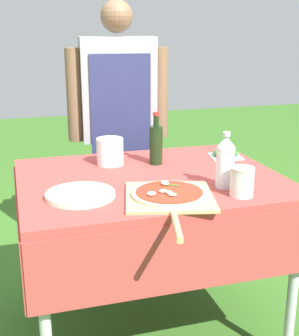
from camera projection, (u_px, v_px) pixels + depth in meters
ground_plane at (150, 327)px, 2.35m from camera, size 12.00×12.00×0.00m
prep_table at (150, 195)px, 2.14m from camera, size 1.18×0.94×0.80m
person_cook at (119, 116)px, 2.77m from camera, size 0.60×0.23×1.59m
pizza_on_peel at (169, 196)px, 1.83m from camera, size 0.42×0.60×0.05m
oil_bottle at (156, 144)px, 2.28m from camera, size 0.07×0.07×0.26m
water_bottle at (225, 162)px, 1.94m from camera, size 0.08×0.08×0.24m
herb_container at (226, 153)px, 2.42m from camera, size 0.18×0.17×0.04m
mixing_tub at (110, 151)px, 2.28m from camera, size 0.13×0.13×0.13m
plate_stack at (80, 195)px, 1.86m from camera, size 0.28×0.28×0.02m
sauce_jar at (242, 183)px, 1.86m from camera, size 0.10×0.10×0.12m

